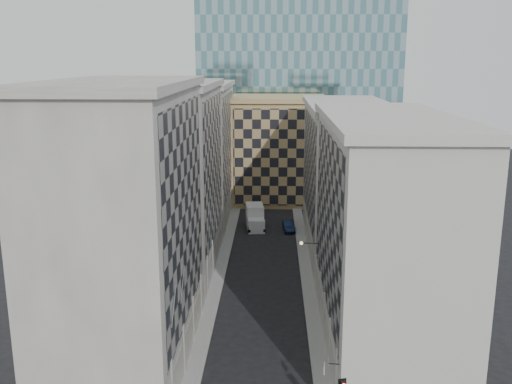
# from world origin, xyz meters

# --- Properties ---
(sidewalk_west) EXTENTS (1.50, 100.00, 0.15)m
(sidewalk_west) POSITION_xyz_m (-5.25, 30.00, 0.07)
(sidewalk_west) COLOR gray
(sidewalk_west) RESTS_ON ground
(sidewalk_east) EXTENTS (1.50, 100.00, 0.15)m
(sidewalk_east) POSITION_xyz_m (5.25, 30.00, 0.07)
(sidewalk_east) COLOR gray
(sidewalk_east) RESTS_ON ground
(bldg_left_a) EXTENTS (10.80, 22.80, 23.70)m
(bldg_left_a) POSITION_xyz_m (-10.88, 11.00, 11.82)
(bldg_left_a) COLOR gray
(bldg_left_a) RESTS_ON ground
(bldg_left_b) EXTENTS (10.80, 22.80, 22.70)m
(bldg_left_b) POSITION_xyz_m (-10.88, 33.00, 11.32)
(bldg_left_b) COLOR gray
(bldg_left_b) RESTS_ON ground
(bldg_left_c) EXTENTS (10.80, 22.80, 21.70)m
(bldg_left_c) POSITION_xyz_m (-10.88, 55.00, 10.83)
(bldg_left_c) COLOR gray
(bldg_left_c) RESTS_ON ground
(bldg_right_a) EXTENTS (10.80, 26.80, 20.70)m
(bldg_right_a) POSITION_xyz_m (10.88, 15.00, 10.32)
(bldg_right_a) COLOR #B7B3A8
(bldg_right_a) RESTS_ON ground
(bldg_right_b) EXTENTS (10.80, 28.80, 19.70)m
(bldg_right_b) POSITION_xyz_m (10.89, 42.00, 9.85)
(bldg_right_b) COLOR #B7B3A8
(bldg_right_b) RESTS_ON ground
(tan_block) EXTENTS (16.80, 14.80, 18.80)m
(tan_block) POSITION_xyz_m (2.00, 67.90, 9.44)
(tan_block) COLOR tan
(tan_block) RESTS_ON ground
(church_tower) EXTENTS (7.20, 7.20, 51.50)m
(church_tower) POSITION_xyz_m (0.00, 82.00, 26.95)
(church_tower) COLOR #292420
(church_tower) RESTS_ON ground
(flagpoles_left) EXTENTS (0.10, 6.33, 2.33)m
(flagpoles_left) POSITION_xyz_m (-5.90, 6.00, 8.00)
(flagpoles_left) COLOR gray
(flagpoles_left) RESTS_ON ground
(bracket_lamp) EXTENTS (1.98, 0.36, 0.36)m
(bracket_lamp) POSITION_xyz_m (4.38, 24.00, 6.20)
(bracket_lamp) COLOR black
(bracket_lamp) RESTS_ON ground
(box_truck) EXTENTS (3.24, 6.50, 3.43)m
(box_truck) POSITION_xyz_m (-1.60, 50.07, 1.49)
(box_truck) COLOR silver
(box_truck) RESTS_ON ground
(dark_car) EXTENTS (2.03, 4.59, 1.47)m
(dark_car) POSITION_xyz_m (3.50, 48.68, 0.73)
(dark_car) COLOR #0F1C39
(dark_car) RESTS_ON ground
(shop_sign) EXTENTS (1.12, 0.66, 0.73)m
(shop_sign) POSITION_xyz_m (4.99, 3.00, 3.84)
(shop_sign) COLOR black
(shop_sign) RESTS_ON ground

